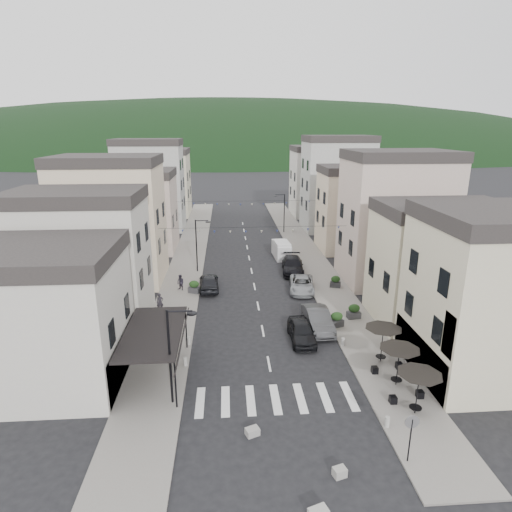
{
  "coord_description": "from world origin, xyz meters",
  "views": [
    {
      "loc": [
        -2.72,
        -19.91,
        15.61
      ],
      "look_at": [
        0.1,
        20.21,
        3.5
      ],
      "focal_mm": 30.0,
      "sensor_mm": 36.0,
      "label": 1
    }
  ],
  "objects_px": {
    "parked_car_d": "(293,265)",
    "parked_car_b": "(318,320)",
    "parked_car_c": "(302,284)",
    "pedestrian_b": "(181,283)",
    "parked_car_a": "(301,331)",
    "delivery_van": "(281,249)",
    "pedestrian_a": "(160,302)",
    "parked_car_e": "(209,282)"
  },
  "relations": [
    {
      "from": "parked_car_d",
      "to": "parked_car_b",
      "type": "bearing_deg",
      "value": -84.78
    },
    {
      "from": "parked_car_c",
      "to": "pedestrian_b",
      "type": "bearing_deg",
      "value": -176.21
    },
    {
      "from": "parked_car_a",
      "to": "parked_car_b",
      "type": "xyz_separation_m",
      "value": [
        1.62,
        1.79,
        0.07
      ]
    },
    {
      "from": "parked_car_a",
      "to": "parked_car_b",
      "type": "bearing_deg",
      "value": 47.6
    },
    {
      "from": "parked_car_d",
      "to": "pedestrian_b",
      "type": "height_order",
      "value": "pedestrian_b"
    },
    {
      "from": "parked_car_c",
      "to": "pedestrian_b",
      "type": "height_order",
      "value": "pedestrian_b"
    },
    {
      "from": "parked_car_c",
      "to": "parked_car_d",
      "type": "xyz_separation_m",
      "value": [
        -0.02,
        5.78,
        0.12
      ]
    },
    {
      "from": "parked_car_b",
      "to": "delivery_van",
      "type": "height_order",
      "value": "delivery_van"
    },
    {
      "from": "parked_car_b",
      "to": "pedestrian_a",
      "type": "bearing_deg",
      "value": 160.37
    },
    {
      "from": "parked_car_b",
      "to": "delivery_van",
      "type": "relative_size",
      "value": 1.13
    },
    {
      "from": "delivery_van",
      "to": "parked_car_c",
      "type": "bearing_deg",
      "value": -90.83
    },
    {
      "from": "parked_car_b",
      "to": "pedestrian_a",
      "type": "xyz_separation_m",
      "value": [
        -13.09,
        4.15,
        0.11
      ]
    },
    {
      "from": "parked_car_a",
      "to": "pedestrian_b",
      "type": "height_order",
      "value": "pedestrian_b"
    },
    {
      "from": "parked_car_d",
      "to": "pedestrian_a",
      "type": "xyz_separation_m",
      "value": [
        -13.25,
        -10.01,
        0.13
      ]
    },
    {
      "from": "pedestrian_a",
      "to": "parked_car_c",
      "type": "bearing_deg",
      "value": 2.77
    },
    {
      "from": "parked_car_b",
      "to": "delivery_van",
      "type": "bearing_deg",
      "value": 89.05
    },
    {
      "from": "parked_car_a",
      "to": "delivery_van",
      "type": "xyz_separation_m",
      "value": [
        1.24,
        21.78,
        0.27
      ]
    },
    {
      "from": "delivery_van",
      "to": "pedestrian_a",
      "type": "relative_size",
      "value": 2.71
    },
    {
      "from": "parked_car_a",
      "to": "parked_car_c",
      "type": "xyz_separation_m",
      "value": [
        1.8,
        10.17,
        -0.06
      ]
    },
    {
      "from": "pedestrian_b",
      "to": "parked_car_a",
      "type": "bearing_deg",
      "value": -10.48
    },
    {
      "from": "parked_car_a",
      "to": "parked_car_e",
      "type": "bearing_deg",
      "value": 123.02
    },
    {
      "from": "parked_car_b",
      "to": "delivery_van",
      "type": "xyz_separation_m",
      "value": [
        -0.38,
        19.99,
        0.2
      ]
    },
    {
      "from": "parked_car_b",
      "to": "pedestrian_a",
      "type": "relative_size",
      "value": 3.06
    },
    {
      "from": "parked_car_d",
      "to": "parked_car_a",
      "type": "bearing_deg",
      "value": -90.51
    },
    {
      "from": "parked_car_b",
      "to": "parked_car_c",
      "type": "height_order",
      "value": "parked_car_b"
    },
    {
      "from": "delivery_van",
      "to": "parked_car_a",
      "type": "bearing_deg",
      "value": -96.85
    },
    {
      "from": "pedestrian_a",
      "to": "parked_car_a",
      "type": "bearing_deg",
      "value": -42.29
    },
    {
      "from": "parked_car_e",
      "to": "parked_car_a",
      "type": "bearing_deg",
      "value": 120.66
    },
    {
      "from": "parked_car_b",
      "to": "parked_car_e",
      "type": "bearing_deg",
      "value": 131.5
    },
    {
      "from": "parked_car_e",
      "to": "pedestrian_a",
      "type": "relative_size",
      "value": 2.84
    },
    {
      "from": "pedestrian_b",
      "to": "parked_car_d",
      "type": "bearing_deg",
      "value": 59.26
    },
    {
      "from": "pedestrian_b",
      "to": "parked_car_b",
      "type": "bearing_deg",
      "value": -1.23
    },
    {
      "from": "parked_car_b",
      "to": "parked_car_d",
      "type": "height_order",
      "value": "parked_car_b"
    },
    {
      "from": "parked_car_d",
      "to": "delivery_van",
      "type": "bearing_deg",
      "value": 101.1
    },
    {
      "from": "parked_car_a",
      "to": "parked_car_c",
      "type": "bearing_deg",
      "value": 79.73
    },
    {
      "from": "parked_car_e",
      "to": "pedestrian_a",
      "type": "xyz_separation_m",
      "value": [
        -4.07,
        -5.34,
        0.15
      ]
    },
    {
      "from": "parked_car_b",
      "to": "pedestrian_b",
      "type": "xyz_separation_m",
      "value": [
        -11.8,
        9.21,
        0.07
      ]
    },
    {
      "from": "parked_car_d",
      "to": "pedestrian_a",
      "type": "distance_m",
      "value": 16.61
    },
    {
      "from": "parked_car_e",
      "to": "delivery_van",
      "type": "distance_m",
      "value": 13.6
    },
    {
      "from": "pedestrian_a",
      "to": "pedestrian_b",
      "type": "height_order",
      "value": "pedestrian_a"
    },
    {
      "from": "pedestrian_b",
      "to": "delivery_van",
      "type": "bearing_deg",
      "value": 80.08
    },
    {
      "from": "delivery_van",
      "to": "parked_car_e",
      "type": "bearing_deg",
      "value": -133.05
    }
  ]
}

